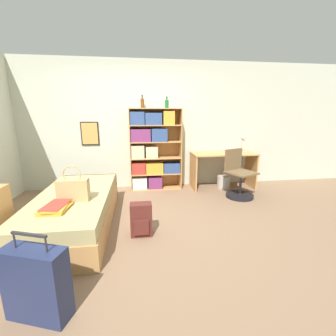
{
  "coord_description": "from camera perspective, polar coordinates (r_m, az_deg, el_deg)",
  "views": [
    {
      "loc": [
        0.11,
        -3.04,
        1.53
      ],
      "look_at": [
        0.54,
        0.21,
        0.75
      ],
      "focal_mm": 24.0,
      "sensor_mm": 36.0,
      "label": 1
    }
  ],
  "objects": [
    {
      "name": "waste_bin",
      "position": [
        4.93,
        13.91,
        -3.46
      ],
      "size": [
        0.27,
        0.27,
        0.27
      ],
      "color": "#B7B2A8",
      "rests_on": "ground_plane"
    },
    {
      "name": "backpack",
      "position": [
        2.98,
        -6.82,
        -12.93
      ],
      "size": [
        0.28,
        0.19,
        0.44
      ],
      "color": "#56231E",
      "rests_on": "ground_plane"
    },
    {
      "name": "book_stack_on_bed",
      "position": [
        2.88,
        -26.67,
        -9.01
      ],
      "size": [
        0.32,
        0.39,
        0.06
      ],
      "color": "gold",
      "rests_on": "bed"
    },
    {
      "name": "bookcase",
      "position": [
        4.62,
        -4.17,
        4.65
      ],
      "size": [
        1.04,
        0.34,
        1.65
      ],
      "color": "tan",
      "rests_on": "ground_plane"
    },
    {
      "name": "ground_plane",
      "position": [
        3.41,
        -8.88,
        -13.49
      ],
      "size": [
        14.0,
        14.0,
        0.0
      ],
      "primitive_type": "plane",
      "color": "#84664C"
    },
    {
      "name": "wall_back",
      "position": [
        4.79,
        -9.09,
        10.48
      ],
      "size": [
        10.0,
        0.09,
        2.6
      ],
      "color": "beige",
      "rests_on": "ground_plane"
    },
    {
      "name": "bottle_green",
      "position": [
        4.62,
        -6.54,
        16.06
      ],
      "size": [
        0.07,
        0.07,
        0.25
      ],
      "color": "brown",
      "rests_on": "bookcase"
    },
    {
      "name": "desk_lamp",
      "position": [
        4.98,
        18.64,
        6.67
      ],
      "size": [
        0.19,
        0.14,
        0.39
      ],
      "color": "#ADA89E",
      "rests_on": "desk"
    },
    {
      "name": "desk",
      "position": [
        4.88,
        13.78,
        1.21
      ],
      "size": [
        1.32,
        0.59,
        0.75
      ],
      "color": "tan",
      "rests_on": "ground_plane"
    },
    {
      "name": "handbag",
      "position": [
        3.06,
        -22.92,
        -5.0
      ],
      "size": [
        0.37,
        0.16,
        0.45
      ],
      "color": "tan",
      "rests_on": "bed"
    },
    {
      "name": "bottle_brown",
      "position": [
        4.56,
        -0.32,
        16.01
      ],
      "size": [
        0.08,
        0.08,
        0.22
      ],
      "color": "#1E6B2D",
      "rests_on": "bookcase"
    },
    {
      "name": "desk_chair",
      "position": [
        4.46,
        17.47,
        -3.43
      ],
      "size": [
        0.61,
        0.61,
        0.9
      ],
      "color": "black",
      "rests_on": "ground_plane"
    },
    {
      "name": "suitcase",
      "position": [
        2.14,
        -30.39,
        -24.03
      ],
      "size": [
        0.51,
        0.33,
        0.71
      ],
      "color": "navy",
      "rests_on": "ground_plane"
    },
    {
      "name": "bed",
      "position": [
        3.44,
        -22.44,
        -9.81
      ],
      "size": [
        0.96,
        2.1,
        0.47
      ],
      "color": "tan",
      "rests_on": "ground_plane"
    }
  ]
}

